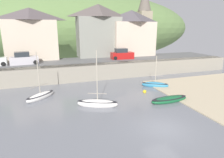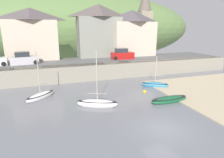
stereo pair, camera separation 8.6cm
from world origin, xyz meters
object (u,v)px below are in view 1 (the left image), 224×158
(church_with_spire, at_px, (144,18))
(sailboat_tall_mast, at_px, (97,103))
(waterfront_building_left, at_px, (31,34))
(mooring_buoy, at_px, (145,92))
(motorboat_with_cabin, at_px, (155,85))
(waterfront_building_centre, at_px, (99,31))
(waterfront_building_right, at_px, (131,33))
(fishing_boat_green, at_px, (169,99))
(parked_car_by_wall, at_px, (24,59))
(sailboat_far_left, at_px, (41,96))
(parked_car_end_of_row, at_px, (122,54))

(church_with_spire, height_order, sailboat_tall_mast, church_with_spire)
(waterfront_building_left, height_order, mooring_buoy, waterfront_building_left)
(motorboat_with_cabin, bearing_deg, waterfront_building_left, 169.46)
(church_with_spire, distance_m, mooring_buoy, 25.37)
(waterfront_building_centre, relative_size, waterfront_building_right, 1.10)
(waterfront_building_centre, bearing_deg, fishing_boat_green, -82.86)
(church_with_spire, distance_m, parked_car_by_wall, 27.66)
(waterfront_building_right, bearing_deg, church_with_spire, 38.61)
(waterfront_building_right, bearing_deg, sailboat_far_left, -140.66)
(sailboat_tall_mast, height_order, sailboat_far_left, sailboat_tall_mast)
(sailboat_far_left, xyz_separation_m, parked_car_by_wall, (-2.43, 10.22, 2.91))
(waterfront_building_right, relative_size, mooring_buoy, 19.94)
(church_with_spire, xyz_separation_m, parked_car_end_of_row, (-8.78, -8.50, -6.94))
(parked_car_end_of_row, bearing_deg, waterfront_building_left, 166.18)
(sailboat_tall_mast, height_order, fishing_boat_green, sailboat_tall_mast)
(sailboat_far_left, xyz_separation_m, fishing_boat_green, (13.57, -5.60, -0.07))
(waterfront_building_right, bearing_deg, mooring_buoy, -108.33)
(waterfront_building_centre, bearing_deg, parked_car_end_of_row, -54.91)
(waterfront_building_right, distance_m, fishing_boat_green, 21.86)
(sailboat_far_left, bearing_deg, waterfront_building_right, -2.91)
(church_with_spire, distance_m, fishing_boat_green, 27.89)
(waterfront_building_centre, distance_m, sailboat_tall_mast, 21.03)
(sailboat_tall_mast, xyz_separation_m, parked_car_by_wall, (-8.09, 14.54, 2.88))
(sailboat_far_left, bearing_deg, waterfront_building_centre, 10.91)
(sailboat_tall_mast, distance_m, fishing_boat_green, 8.01)
(motorboat_with_cabin, distance_m, fishing_boat_green, 5.53)
(fishing_boat_green, height_order, parked_car_end_of_row, parked_car_end_of_row)
(church_with_spire, bearing_deg, waterfront_building_centre, -161.48)
(waterfront_building_left, relative_size, waterfront_building_right, 0.99)
(sailboat_tall_mast, height_order, parked_car_by_wall, sailboat_tall_mast)
(waterfront_building_left, height_order, sailboat_tall_mast, waterfront_building_left)
(church_with_spire, bearing_deg, mooring_buoy, -116.96)
(church_with_spire, distance_m, sailboat_tall_mast, 30.44)
(waterfront_building_centre, bearing_deg, motorboat_with_cabin, -75.16)
(fishing_boat_green, xyz_separation_m, mooring_buoy, (-1.17, 3.54, -0.09))
(church_with_spire, relative_size, parked_car_end_of_row, 3.60)
(sailboat_tall_mast, height_order, mooring_buoy, sailboat_tall_mast)
(waterfront_building_left, xyz_separation_m, parked_car_end_of_row, (15.38, -4.50, -3.73))
(mooring_buoy, bearing_deg, motorboat_with_cabin, 34.84)
(sailboat_tall_mast, relative_size, parked_car_end_of_row, 1.45)
(motorboat_with_cabin, bearing_deg, waterfront_building_centre, 137.07)
(waterfront_building_right, distance_m, church_with_spire, 7.15)
(waterfront_building_left, distance_m, fishing_boat_green, 26.00)
(sailboat_tall_mast, xyz_separation_m, motorboat_with_cabin, (9.33, 4.07, -0.03))
(waterfront_building_right, xyz_separation_m, fishing_boat_green, (-4.39, -20.32, -6.76))
(sailboat_tall_mast, distance_m, sailboat_far_left, 7.13)
(waterfront_building_centre, bearing_deg, sailboat_far_left, -126.83)
(sailboat_tall_mast, height_order, motorboat_with_cabin, sailboat_tall_mast)
(sailboat_tall_mast, xyz_separation_m, sailboat_far_left, (-5.67, 4.32, -0.03))
(sailboat_far_left, relative_size, parked_car_by_wall, 1.30)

